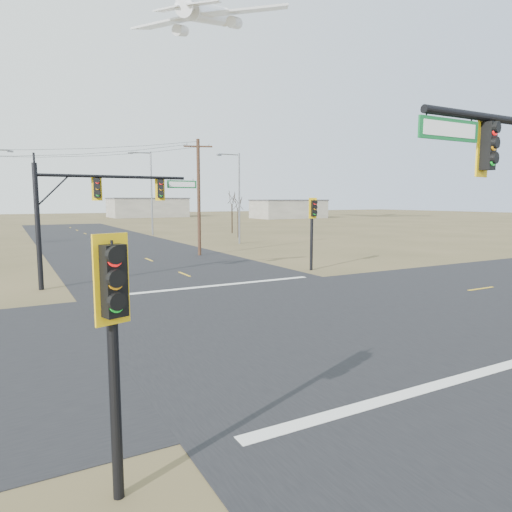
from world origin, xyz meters
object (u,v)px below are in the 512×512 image
at_px(pedestal_signal_ne, 313,218).
at_px(streetlight_a, 237,193).
at_px(streetlight_b, 150,189).
at_px(bare_tree_c, 238,203).
at_px(pedestal_signal_sw, 113,307).
at_px(bare_tree_d, 232,197).
at_px(utility_pole_near, 199,196).
at_px(mast_arm_far, 100,198).

bearing_deg(pedestal_signal_ne, streetlight_a, 88.25).
height_order(streetlight_b, bare_tree_c, streetlight_b).
bearing_deg(pedestal_signal_sw, bare_tree_d, 45.29).
bearing_deg(utility_pole_near, streetlight_b, 83.64).
bearing_deg(streetlight_a, pedestal_signal_sw, -140.38).
xyz_separation_m(mast_arm_far, pedestal_signal_ne, (13.14, -1.42, -1.27)).
bearing_deg(bare_tree_d, mast_arm_far, -126.12).
bearing_deg(bare_tree_c, pedestal_signal_ne, -106.46).
bearing_deg(pedestal_signal_ne, pedestal_signal_sw, -122.68).
relative_size(mast_arm_far, pedestal_signal_sw, 2.11).
relative_size(pedestal_signal_sw, utility_pole_near, 0.43).
xyz_separation_m(pedestal_signal_sw, bare_tree_c, (24.31, 44.42, 1.25)).
xyz_separation_m(pedestal_signal_ne, bare_tree_c, (7.88, 26.69, 0.88)).
distance_m(utility_pole_near, streetlight_a, 10.84).
bearing_deg(bare_tree_c, streetlight_a, -117.09).
relative_size(pedestal_signal_sw, streetlight_a, 0.44).
height_order(mast_arm_far, bare_tree_c, mast_arm_far).
bearing_deg(mast_arm_far, pedestal_signal_sw, -77.93).
relative_size(pedestal_signal_ne, streetlight_b, 0.44).
relative_size(streetlight_a, streetlight_b, 0.88).
bearing_deg(bare_tree_c, pedestal_signal_sw, -118.69).
bearing_deg(mast_arm_far, bare_tree_c, 72.04).
relative_size(pedestal_signal_sw, streetlight_b, 0.38).
bearing_deg(streetlight_b, pedestal_signal_sw, -94.84).
xyz_separation_m(pedestal_signal_ne, streetlight_a, (4.02, 19.14, 1.91)).
relative_size(streetlight_a, bare_tree_d, 1.53).
distance_m(mast_arm_far, bare_tree_c, 32.87).
relative_size(pedestal_signal_ne, streetlight_a, 0.50).
relative_size(mast_arm_far, bare_tree_d, 1.41).
height_order(streetlight_a, bare_tree_c, streetlight_a).
bearing_deg(pedestal_signal_sw, pedestal_signal_ne, 30.05).
bearing_deg(bare_tree_c, mast_arm_far, -129.76).
bearing_deg(mast_arm_far, bare_tree_d, 75.68).
distance_m(pedestal_signal_ne, bare_tree_d, 35.33).
relative_size(pedestal_signal_ne, bare_tree_d, 0.77).
bearing_deg(bare_tree_d, bare_tree_c, -109.93).
bearing_deg(pedestal_signal_ne, utility_pole_near, 117.20).
xyz_separation_m(pedestal_signal_ne, streetlight_b, (-0.81, 35.27, 2.68)).
xyz_separation_m(mast_arm_far, bare_tree_c, (21.02, 25.27, -0.39)).
bearing_deg(bare_tree_c, utility_pole_near, -126.47).
bearing_deg(pedestal_signal_sw, streetlight_b, 56.44).
distance_m(utility_pole_near, bare_tree_c, 19.12).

